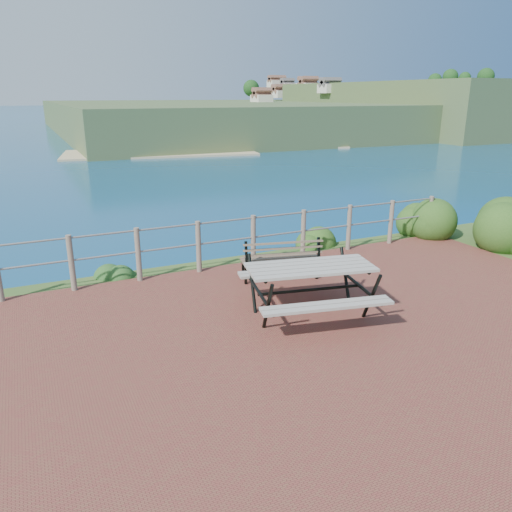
{
  "coord_description": "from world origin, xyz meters",
  "views": [
    {
      "loc": [
        -3.98,
        -5.36,
        3.29
      ],
      "look_at": [
        -0.69,
        1.73,
        0.75
      ],
      "focal_mm": 35.0,
      "sensor_mm": 36.0,
      "label": 1
    }
  ],
  "objects": [
    {
      "name": "safety_railing",
      "position": [
        0.0,
        3.35,
        0.57
      ],
      "size": [
        9.4,
        0.1,
        1.0
      ],
      "color": "#6B5B4C",
      "rests_on": "ground"
    },
    {
      "name": "shrub_right_front",
      "position": [
        5.66,
        1.97,
        0.0
      ],
      "size": [
        1.27,
        1.27,
        1.8
      ],
      "primitive_type": "ellipsoid",
      "color": "#1F4716",
      "rests_on": "ground"
    },
    {
      "name": "park_bench",
      "position": [
        0.08,
        2.34,
        0.54
      ],
      "size": [
        1.49,
        0.69,
        0.82
      ],
      "rotation": [
        0.0,
        0.0,
        -0.23
      ],
      "color": "brown",
      "rests_on": "ground"
    },
    {
      "name": "picnic_table",
      "position": [
        -0.24,
        0.74,
        0.51
      ],
      "size": [
        2.02,
        1.63,
        0.8
      ],
      "rotation": [
        0.0,
        0.0,
        -0.2
      ],
      "color": "gray",
      "rests_on": "ground"
    },
    {
      "name": "shrub_right_edge",
      "position": [
        4.62,
        3.69,
        0.0
      ],
      "size": [
        1.17,
        1.17,
        1.67
      ],
      "primitive_type": "ellipsoid",
      "color": "#1F4716",
      "rests_on": "ground"
    },
    {
      "name": "distant_bay",
      "position": [
        173.07,
        202.61,
        -1.52
      ],
      "size": [
        290.0,
        232.36,
        24.0
      ],
      "color": "#3C5C2E",
      "rests_on": "ground"
    },
    {
      "name": "shrub_lip_west",
      "position": [
        -2.59,
        3.89,
        0.0
      ],
      "size": [
        0.68,
        0.68,
        0.38
      ],
      "primitive_type": "ellipsoid",
      "color": "#205621",
      "rests_on": "ground"
    },
    {
      "name": "ground",
      "position": [
        0.0,
        0.0,
        0.0
      ],
      "size": [
        10.0,
        7.0,
        0.12
      ],
      "primitive_type": "cube",
      "color": "brown",
      "rests_on": "ground"
    },
    {
      "name": "ocean",
      "position": [
        0.0,
        200.0,
        0.0
      ],
      "size": [
        1200.0,
        1200.0,
        0.0
      ],
      "primitive_type": "plane",
      "color": "#125271",
      "rests_on": "ground"
    },
    {
      "name": "shrub_lip_east",
      "position": [
        1.9,
        4.16,
        0.0
      ],
      "size": [
        0.86,
        0.86,
        0.64
      ],
      "primitive_type": "ellipsoid",
      "color": "#1F4716",
      "rests_on": "ground"
    }
  ]
}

